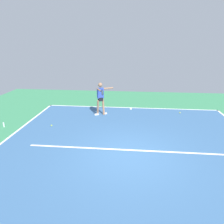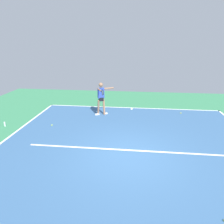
{
  "view_description": "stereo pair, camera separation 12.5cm",
  "coord_description": "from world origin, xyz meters",
  "px_view_note": "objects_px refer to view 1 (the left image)",
  "views": [
    {
      "loc": [
        0.01,
        6.41,
        3.87
      ],
      "look_at": [
        0.84,
        -2.09,
        0.9
      ],
      "focal_mm": 32.35,
      "sensor_mm": 36.0,
      "label": 1
    },
    {
      "loc": [
        -0.11,
        6.39,
        3.87
      ],
      "look_at": [
        0.84,
        -2.09,
        0.9
      ],
      "focal_mm": 32.35,
      "sensor_mm": 36.0,
      "label": 2
    }
  ],
  "objects_px": {
    "tennis_ball_centre_court": "(180,113)",
    "tennis_ball_near_player": "(52,125)",
    "water_bottle": "(4,125)",
    "tennis_player": "(101,96)"
  },
  "relations": [
    {
      "from": "tennis_ball_centre_court",
      "to": "tennis_ball_near_player",
      "type": "bearing_deg",
      "value": 20.84
    },
    {
      "from": "tennis_ball_centre_court",
      "to": "water_bottle",
      "type": "distance_m",
      "value": 9.31
    },
    {
      "from": "tennis_ball_near_player",
      "to": "water_bottle",
      "type": "xyz_separation_m",
      "value": [
        2.24,
        0.32,
        0.08
      ]
    },
    {
      "from": "tennis_ball_centre_court",
      "to": "water_bottle",
      "type": "bearing_deg",
      "value": 17.74
    },
    {
      "from": "tennis_player",
      "to": "tennis_ball_near_player",
      "type": "relative_size",
      "value": 27.56
    },
    {
      "from": "tennis_player",
      "to": "water_bottle",
      "type": "xyz_separation_m",
      "value": [
        4.4,
        2.16,
        -0.95
      ]
    },
    {
      "from": "tennis_player",
      "to": "tennis_ball_centre_court",
      "type": "height_order",
      "value": "tennis_player"
    },
    {
      "from": "tennis_player",
      "to": "water_bottle",
      "type": "distance_m",
      "value": 4.99
    },
    {
      "from": "tennis_ball_centre_court",
      "to": "water_bottle",
      "type": "height_order",
      "value": "water_bottle"
    },
    {
      "from": "tennis_ball_near_player",
      "to": "tennis_player",
      "type": "bearing_deg",
      "value": -139.49
    }
  ]
}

